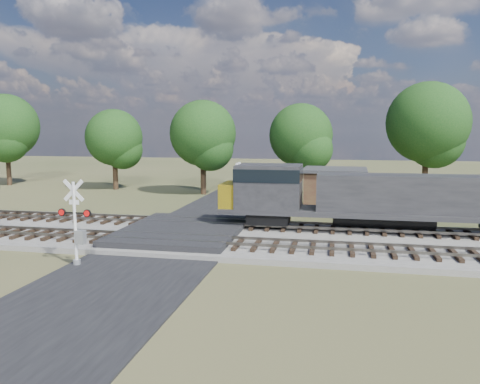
# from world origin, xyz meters

# --- Properties ---
(ground) EXTENTS (160.00, 160.00, 0.00)m
(ground) POSITION_xyz_m (0.00, 0.00, 0.00)
(ground) COLOR #3C4625
(ground) RESTS_ON ground
(ballast_bed) EXTENTS (140.00, 10.00, 0.30)m
(ballast_bed) POSITION_xyz_m (10.00, 0.50, 0.15)
(ballast_bed) COLOR gray
(ballast_bed) RESTS_ON ground
(road) EXTENTS (7.00, 60.00, 0.08)m
(road) POSITION_xyz_m (0.00, 0.00, 0.04)
(road) COLOR black
(road) RESTS_ON ground
(crossing_panel) EXTENTS (7.00, 9.00, 0.62)m
(crossing_panel) POSITION_xyz_m (0.00, 0.50, 0.32)
(crossing_panel) COLOR #262628
(crossing_panel) RESTS_ON ground
(track_near) EXTENTS (140.00, 2.60, 0.33)m
(track_near) POSITION_xyz_m (3.12, -2.00, 0.41)
(track_near) COLOR black
(track_near) RESTS_ON ballast_bed
(track_far) EXTENTS (140.00, 2.60, 0.33)m
(track_far) POSITION_xyz_m (3.12, 3.00, 0.41)
(track_far) COLOR black
(track_far) RESTS_ON ballast_bed
(crossing_signal_near) EXTENTS (1.70, 0.37, 4.21)m
(crossing_signal_near) POSITION_xyz_m (-2.97, -6.35, 1.75)
(crossing_signal_near) COLOR silver
(crossing_signal_near) RESTS_ON ground
(crossing_signal_far) EXTENTS (1.58, 0.44, 3.96)m
(crossing_signal_far) POSITION_xyz_m (4.78, 7.44, 1.65)
(crossing_signal_far) COLOR silver
(crossing_signal_far) RESTS_ON ground
(equipment_shed) EXTENTS (5.24, 5.24, 3.44)m
(equipment_shed) POSITION_xyz_m (9.04, 12.23, 1.74)
(equipment_shed) COLOR #3F221B
(equipment_shed) RESTS_ON ground
(treeline) EXTENTS (82.51, 10.26, 11.69)m
(treeline) POSITION_xyz_m (10.45, 21.27, 6.79)
(treeline) COLOR black
(treeline) RESTS_ON ground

